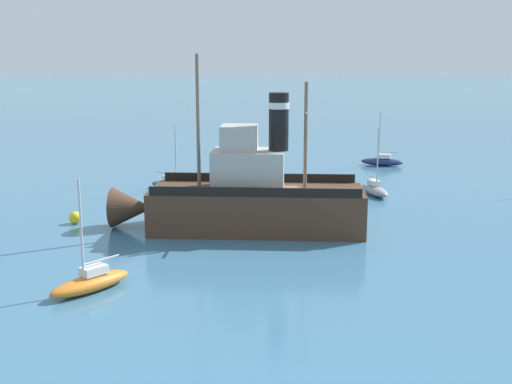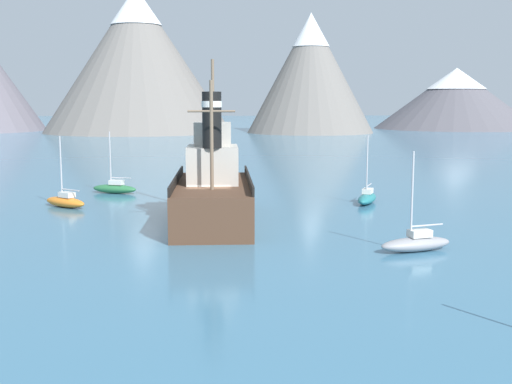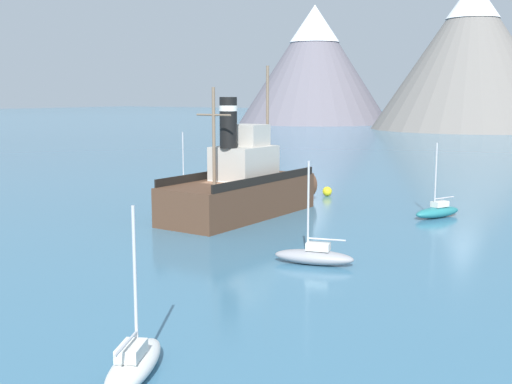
# 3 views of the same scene
# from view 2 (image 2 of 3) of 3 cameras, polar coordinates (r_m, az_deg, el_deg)

# --- Properties ---
(ground_plane) EXTENTS (600.00, 600.00, 0.00)m
(ground_plane) POSITION_cam_2_polar(r_m,az_deg,el_deg) (37.61, -4.20, -3.08)
(ground_plane) COLOR teal
(mountain_ridge) EXTENTS (172.58, 57.59, 33.94)m
(mountain_ridge) POSITION_cam_2_polar(r_m,az_deg,el_deg) (162.41, -8.56, 10.71)
(mountain_ridge) COLOR slate
(mountain_ridge) RESTS_ON ground
(old_tugboat) EXTENTS (4.75, 14.49, 9.90)m
(old_tugboat) POSITION_cam_2_polar(r_m,az_deg,el_deg) (39.00, -3.84, 0.05)
(old_tugboat) COLOR #4C3323
(old_tugboat) RESTS_ON ground
(sailboat_grey) EXTENTS (3.96, 2.05, 4.90)m
(sailboat_grey) POSITION_cam_2_polar(r_m,az_deg,el_deg) (32.27, 14.04, -4.39)
(sailboat_grey) COLOR gray
(sailboat_grey) RESTS_ON ground
(sailboat_green) EXTENTS (3.93, 2.45, 4.90)m
(sailboat_green) POSITION_cam_2_polar(r_m,az_deg,el_deg) (52.29, -12.46, 0.36)
(sailboat_green) COLOR #286B3D
(sailboat_green) RESTS_ON ground
(sailboat_orange) EXTENTS (3.63, 3.27, 4.90)m
(sailboat_orange) POSITION_cam_2_polar(r_m,az_deg,el_deg) (46.26, -16.59, -0.77)
(sailboat_orange) COLOR orange
(sailboat_orange) RESTS_ON ground
(sailboat_teal) EXTENTS (2.59, 3.91, 4.90)m
(sailboat_teal) POSITION_cam_2_polar(r_m,az_deg,el_deg) (46.60, 9.85, -0.49)
(sailboat_teal) COLOR #23757A
(sailboat_teal) RESTS_ON ground
(mooring_buoy) EXTENTS (0.75, 0.75, 0.75)m
(mooring_buoy) POSITION_cam_2_polar(r_m,az_deg,el_deg) (49.35, -2.82, 0.03)
(mooring_buoy) COLOR yellow
(mooring_buoy) RESTS_ON ground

